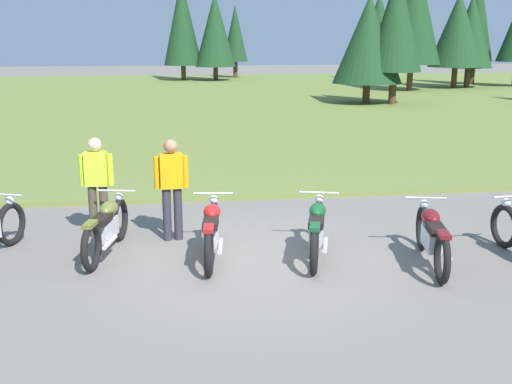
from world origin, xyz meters
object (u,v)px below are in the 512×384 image
motorcycle_maroon (432,236)px  rider_checking_bike (172,184)px  rider_in_hivis_vest (97,181)px  motorcycle_red (212,230)px  motorcycle_british_green (317,229)px  motorcycle_olive (107,227)px

motorcycle_maroon → rider_checking_bike: (-3.73, 1.68, 0.51)m
rider_in_hivis_vest → motorcycle_red: bearing=-36.2°
rider_checking_bike → motorcycle_maroon: bearing=-24.3°
motorcycle_maroon → rider_in_hivis_vest: bearing=157.8°
rider_in_hivis_vest → motorcycle_maroon: bearing=-22.2°
motorcycle_red → motorcycle_british_green: size_ratio=1.02×
motorcycle_british_green → motorcycle_maroon: bearing=-19.3°
motorcycle_olive → rider_in_hivis_vest: size_ratio=1.24×
rider_checking_bike → motorcycle_red: bearing=-59.4°
motorcycle_olive → rider_in_hivis_vest: rider_in_hivis_vest is taller
motorcycle_maroon → rider_checking_bike: size_ratio=1.24×
motorcycle_olive → motorcycle_british_green: 3.20m
motorcycle_maroon → rider_checking_bike: 4.13m
motorcycle_red → motorcycle_maroon: size_ratio=1.01×
motorcycle_british_green → rider_checking_bike: bearing=152.3°
motorcycle_olive → motorcycle_red: bearing=-14.1°
motorcycle_olive → rider_in_hivis_vest: (-0.22, 0.92, 0.51)m
motorcycle_red → motorcycle_olive: bearing=165.9°
motorcycle_olive → motorcycle_red: size_ratio=0.99×
motorcycle_olive → motorcycle_british_green: same height
motorcycle_olive → motorcycle_british_green: (3.15, -0.55, 0.00)m
motorcycle_olive → motorcycle_british_green: size_ratio=1.01×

